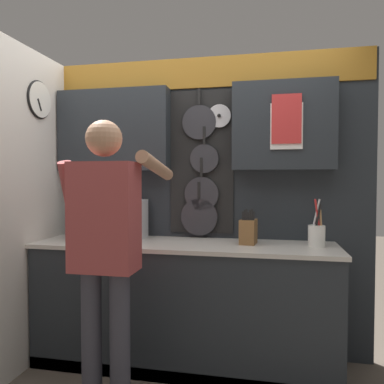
{
  "coord_description": "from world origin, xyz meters",
  "views": [
    {
      "loc": [
        0.61,
        -2.69,
        1.39
      ],
      "look_at": [
        0.03,
        0.18,
        1.29
      ],
      "focal_mm": 35.0,
      "sensor_mm": 36.0,
      "label": 1
    }
  ],
  "objects_px": {
    "microwave": "(110,220)",
    "utensil_crock": "(317,234)",
    "person": "(106,239)",
    "knife_block": "(248,231)"
  },
  "relations": [
    {
      "from": "knife_block",
      "to": "person",
      "type": "height_order",
      "value": "person"
    },
    {
      "from": "microwave",
      "to": "person",
      "type": "distance_m",
      "value": 0.74
    },
    {
      "from": "microwave",
      "to": "knife_block",
      "type": "distance_m",
      "value": 1.08
    },
    {
      "from": "microwave",
      "to": "person",
      "type": "height_order",
      "value": "person"
    },
    {
      "from": "person",
      "to": "microwave",
      "type": "bearing_deg",
      "value": 112.05
    },
    {
      "from": "utensil_crock",
      "to": "person",
      "type": "bearing_deg",
      "value": -151.6
    },
    {
      "from": "microwave",
      "to": "knife_block",
      "type": "bearing_deg",
      "value": 0.01
    },
    {
      "from": "utensil_crock",
      "to": "person",
      "type": "height_order",
      "value": "person"
    },
    {
      "from": "microwave",
      "to": "utensil_crock",
      "type": "distance_m",
      "value": 1.55
    },
    {
      "from": "person",
      "to": "utensil_crock",
      "type": "bearing_deg",
      "value": 28.4
    }
  ]
}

